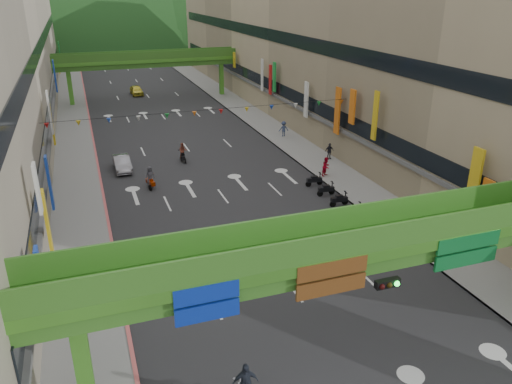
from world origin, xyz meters
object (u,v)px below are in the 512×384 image
car_yellow (136,90)px  overpass_near (379,261)px  pedestrian_red (326,168)px  scooter_rider_mid (183,152)px  car_silver (122,163)px

car_yellow → overpass_near: bearing=-89.9°
car_yellow → pedestrian_red: size_ratio=2.46×
scooter_rider_mid → car_silver: size_ratio=0.46×
car_silver → car_yellow: bearing=79.7°
scooter_rider_mid → car_silver: bearing=-175.1°
car_silver → car_yellow: car_yellow is taller
overpass_near → car_silver: 31.00m
overpass_near → car_yellow: 64.24m
scooter_rider_mid → pedestrian_red: size_ratio=1.11×
overpass_near → scooter_rider_mid: 30.49m
scooter_rider_mid → car_yellow: scooter_rider_mid is taller
car_yellow → scooter_rider_mid: bearing=-91.6°
scooter_rider_mid → car_silver: scooter_rider_mid is taller
car_yellow → pedestrian_red: (11.28, -42.28, 0.14)m
car_yellow → pedestrian_red: pedestrian_red is taller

